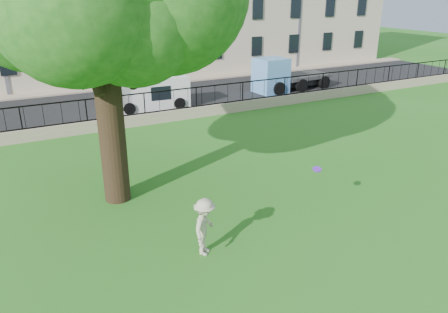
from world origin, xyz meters
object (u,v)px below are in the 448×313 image
frisbee (317,169)px  man (205,227)px  white_van (150,93)px  blue_truck (291,73)px

frisbee → man: bearing=-178.9°
man → frisbee: size_ratio=6.07×
frisbee → white_van: bearing=89.7°
man → blue_truck: bearing=0.9°
man → white_van: bearing=29.3°
frisbee → blue_truck: size_ratio=0.05×
man → white_van: size_ratio=0.37×
white_van → blue_truck: size_ratio=0.79×
blue_truck → man: bearing=-135.5°
white_van → blue_truck: (10.62, 0.34, 0.24)m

